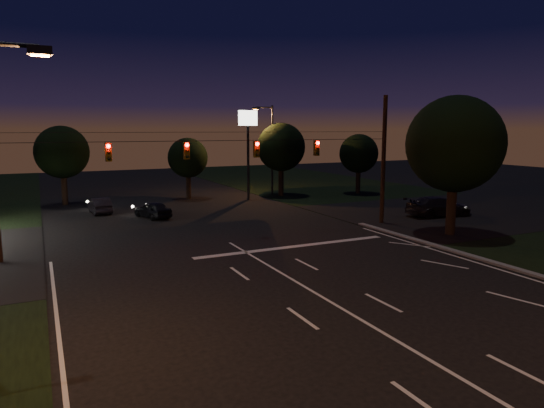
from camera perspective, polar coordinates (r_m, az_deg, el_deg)
ground at (r=17.20m, az=12.36°, el=-14.26°), size 140.00×140.00×0.00m
cross_street_right at (r=41.76m, az=20.51°, el=-0.95°), size 20.00×16.00×0.02m
stop_bar at (r=27.94m, az=2.62°, el=-5.02°), size 12.00×0.50×0.01m
utility_pole_right at (r=35.69m, az=12.73°, el=-2.19°), size 0.30×0.30×9.00m
utility_pole_left at (r=28.24m, az=-29.34°, el=-6.03°), size 0.28×0.28×8.00m
signal_span at (r=29.09m, az=-5.82°, el=6.45°), size 24.00×0.40×1.56m
pole_sign_right at (r=45.99m, az=-2.85°, el=8.26°), size 1.80×0.30×8.40m
street_light_right_far at (r=49.16m, az=-0.25°, el=7.14°), size 2.20×0.35×9.00m
tree_right_near at (r=32.53m, az=20.53°, el=6.49°), size 6.00×6.00×8.76m
tree_far_b at (r=46.57m, az=-23.45°, el=5.55°), size 4.60×4.60×6.98m
tree_far_c at (r=47.35m, az=-9.89°, el=5.32°), size 3.80×3.80×5.86m
tree_far_d at (r=48.74m, az=1.03°, el=6.64°), size 4.80×4.80×7.30m
tree_far_e at (r=51.21m, az=10.12°, el=5.81°), size 4.00×4.00×6.18m
car_oncoming_a at (r=37.86m, az=-13.85°, el=-0.65°), size 2.54×3.93×1.24m
car_oncoming_b at (r=41.23m, az=-19.62°, el=-0.15°), size 1.58×3.83×1.24m
car_cross at (r=39.48m, az=19.02°, el=-0.29°), size 5.47×2.78×1.52m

